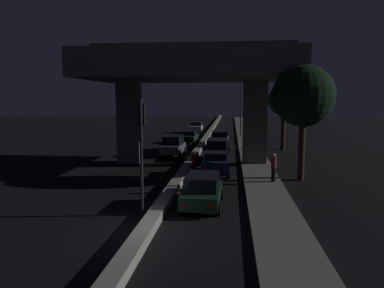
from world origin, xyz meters
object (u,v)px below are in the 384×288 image
object	(u,v)px
car_dark_blue_third	(217,149)
motorcycle_red_filtering_mid	(194,163)
car_dark_blue_second	(216,163)
car_white_fourth	(220,139)
car_dark_green_second_oncoming	(189,137)
car_white_third_oncoming	(196,128)
motorcycle_black_filtering_near	(191,183)
car_grey_lead_oncoming	(173,145)
pedestrian_on_sidewalk	(274,167)
traffic_light_left_of_median	(142,137)
street_lamp	(239,100)
car_dark_green_lead	(202,190)

from	to	relation	value
car_dark_blue_third	motorcycle_red_filtering_mid	size ratio (longest dim) A/B	2.19
car_dark_blue_second	car_white_fourth	size ratio (longest dim) A/B	1.03
car_dark_blue_second	motorcycle_red_filtering_mid	world-z (taller)	car_dark_blue_second
car_dark_blue_second	motorcycle_red_filtering_mid	size ratio (longest dim) A/B	2.41
car_dark_green_second_oncoming	car_white_third_oncoming	distance (m)	13.14
car_dark_blue_third	car_white_fourth	distance (m)	8.04
car_dark_blue_third	motorcycle_black_filtering_near	xyz separation A→B (m)	(-0.97, -11.58, -0.33)
car_grey_lead_oncoming	motorcycle_black_filtering_near	xyz separation A→B (m)	(3.11, -13.67, -0.33)
car_dark_blue_third	car_grey_lead_oncoming	size ratio (longest dim) A/B	1.00
car_dark_blue_second	motorcycle_black_filtering_near	size ratio (longest dim) A/B	2.40
car_dark_blue_third	pedestrian_on_sidewalk	distance (m)	9.64
car_dark_blue_third	car_white_third_oncoming	world-z (taller)	car_dark_blue_third
traffic_light_left_of_median	car_white_fourth	xyz separation A→B (m)	(2.72, 23.66, -2.62)
street_lamp	car_grey_lead_oncoming	bearing A→B (deg)	-110.09
traffic_light_left_of_median	motorcycle_red_filtering_mid	xyz separation A→B (m)	(1.31, 10.02, -2.89)
traffic_light_left_of_median	car_white_fourth	world-z (taller)	traffic_light_left_of_median
car_grey_lead_oncoming	car_dark_green_second_oncoming	distance (m)	9.86
car_white_third_oncoming	car_dark_blue_second	bearing A→B (deg)	7.61
car_dark_blue_third	car_dark_green_second_oncoming	distance (m)	12.53
traffic_light_left_of_median	pedestrian_on_sidewalk	world-z (taller)	traffic_light_left_of_median
car_white_fourth	motorcycle_black_filtering_near	size ratio (longest dim) A/B	2.33
street_lamp	car_dark_blue_second	xyz separation A→B (m)	(-1.98, -25.26, -4.29)
car_dark_green_second_oncoming	motorcycle_black_filtering_near	size ratio (longest dim) A/B	2.23
street_lamp	car_white_third_oncoming	bearing A→B (deg)	136.35
motorcycle_black_filtering_near	pedestrian_on_sidewalk	world-z (taller)	pedestrian_on_sidewalk
car_grey_lead_oncoming	car_dark_blue_second	bearing A→B (deg)	29.79
traffic_light_left_of_median	street_lamp	distance (m)	35.11
car_dark_green_second_oncoming	motorcycle_red_filtering_mid	distance (m)	17.71
car_grey_lead_oncoming	motorcycle_red_filtering_mid	distance (m)	8.15
car_dark_blue_third	car_white_fourth	xyz separation A→B (m)	(0.02, 8.04, -0.02)
traffic_light_left_of_median	car_dark_green_second_oncoming	world-z (taller)	traffic_light_left_of_median
car_dark_green_second_oncoming	traffic_light_left_of_median	bearing A→B (deg)	4.88
car_dark_blue_third	motorcycle_black_filtering_near	bearing A→B (deg)	174.38
car_white_fourth	motorcycle_red_filtering_mid	size ratio (longest dim) A/B	2.34
car_grey_lead_oncoming	motorcycle_red_filtering_mid	xyz separation A→B (m)	(2.68, -7.69, -0.29)
street_lamp	motorcycle_black_filtering_near	bearing A→B (deg)	-95.80
motorcycle_red_filtering_mid	pedestrian_on_sidewalk	distance (m)	6.15
car_dark_blue_second	pedestrian_on_sidewalk	bearing A→B (deg)	-127.90
traffic_light_left_of_median	car_grey_lead_oncoming	bearing A→B (deg)	94.43
car_dark_blue_second	car_grey_lead_oncoming	distance (m)	9.26
car_dark_green_lead	car_dark_blue_second	world-z (taller)	car_dark_green_lead
car_dark_green_lead	car_grey_lead_oncoming	world-z (taller)	car_grey_lead_oncoming
car_dark_green_lead	car_white_third_oncoming	xyz separation A→B (m)	(-3.95, 39.16, 0.02)
car_grey_lead_oncoming	car_dark_green_second_oncoming	xyz separation A→B (m)	(0.33, 9.86, -0.18)
car_white_third_oncoming	pedestrian_on_sidewalk	world-z (taller)	pedestrian_on_sidewalk
car_dark_blue_second	pedestrian_on_sidewalk	world-z (taller)	pedestrian_on_sidewalk
car_dark_green_lead	car_white_fourth	world-z (taller)	car_white_fourth
car_dark_blue_third	pedestrian_on_sidewalk	size ratio (longest dim) A/B	2.38
car_dark_green_lead	motorcycle_black_filtering_near	distance (m)	2.63
street_lamp	car_dark_blue_third	size ratio (longest dim) A/B	2.08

